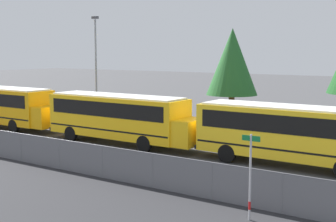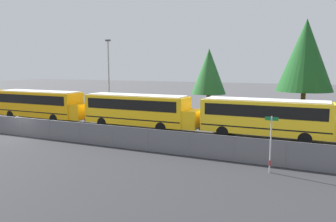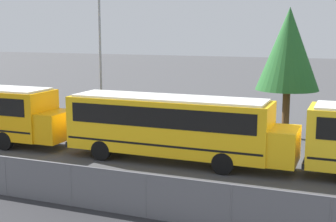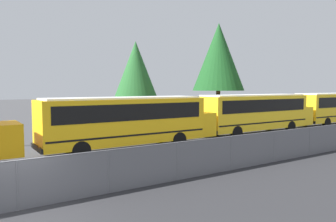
# 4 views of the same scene
# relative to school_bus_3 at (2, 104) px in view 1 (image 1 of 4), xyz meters

# --- Properties ---
(school_bus_3) EXTENTS (11.40, 2.58, 3.23)m
(school_bus_3) POSITION_rel_school_bus_3_xyz_m (0.00, 0.00, 0.00)
(school_bus_3) COLOR orange
(school_bus_3) RESTS_ON ground_plane
(school_bus_4) EXTENTS (11.40, 2.58, 3.23)m
(school_bus_4) POSITION_rel_school_bus_3_xyz_m (12.15, 0.15, 0.00)
(school_bus_4) COLOR yellow
(school_bus_4) RESTS_ON ground_plane
(school_bus_5) EXTENTS (11.40, 2.58, 3.23)m
(school_bus_5) POSITION_rel_school_bus_3_xyz_m (23.82, 0.54, 0.00)
(school_bus_5) COLOR yellow
(school_bus_5) RESTS_ON ground_plane
(street_sign) EXTENTS (0.70, 0.09, 3.18)m
(street_sign) POSITION_rel_school_bus_3_xyz_m (25.17, -8.12, -0.25)
(street_sign) COLOR #B7B7BC
(street_sign) RESTS_ON ground_plane
(light_pole) EXTENTS (0.60, 0.24, 8.95)m
(light_pole) POSITION_rel_school_bus_3_xyz_m (5.00, 5.67, 2.94)
(light_pole) COLOR gray
(light_pole) RESTS_ON ground_plane
(tree_0) EXTENTS (3.75, 3.75, 7.78)m
(tree_0) POSITION_rel_school_bus_3_xyz_m (16.57, 7.67, 3.39)
(tree_0) COLOR #51381E
(tree_0) RESTS_ON ground_plane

